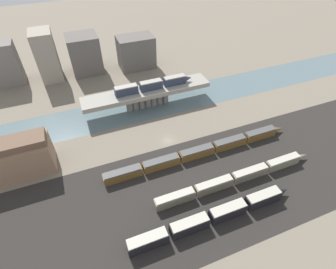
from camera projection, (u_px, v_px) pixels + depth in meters
ground_plane at (168, 141)px, 97.40m from camera, size 400.00×400.00×0.00m
railbed_yard at (196, 190)px, 80.89m from camera, size 280.00×42.00×0.01m
river_water at (148, 106)px, 113.61m from camera, size 320.00×18.86×0.01m
bridge at (147, 94)px, 109.43m from camera, size 53.98×9.18×8.13m
train_on_bridge at (154, 85)px, 107.77m from camera, size 33.54×2.99×3.67m
train_yard_near at (213, 217)px, 71.99m from camera, size 49.92×3.13×4.11m
train_yard_mid at (236, 178)px, 82.23m from camera, size 55.51×2.63×3.57m
train_yard_far at (201, 151)px, 90.91m from camera, size 69.14×2.95×3.45m
warehouse_building at (15, 158)px, 82.37m from camera, size 22.07×10.22×13.22m
city_block_far_left at (1, 65)px, 120.36m from camera, size 15.81×8.95×19.79m
city_block_left at (47, 56)px, 123.14m from camera, size 9.47×12.51×23.47m
city_block_center at (85, 54)px, 130.26m from camera, size 14.72×13.74×18.55m
city_block_right at (136, 52)px, 134.43m from camera, size 17.97×11.64×16.16m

